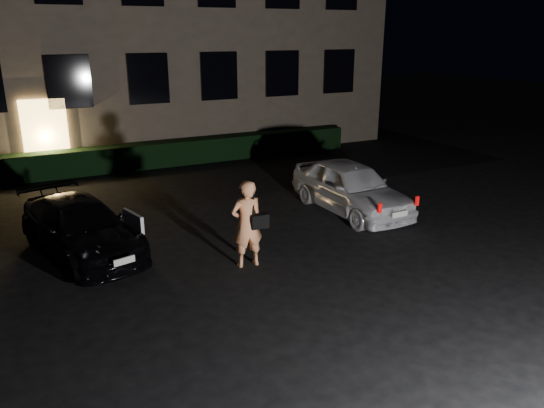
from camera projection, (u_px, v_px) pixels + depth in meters
name	position (u px, v px, depth m)	size (l,w,h in m)	color
ground	(304.00, 289.00, 9.87)	(80.00, 80.00, 0.00)	black
hedge	(157.00, 155.00, 18.68)	(15.00, 0.70, 0.85)	black
sedan	(81.00, 227.00, 11.34)	(2.55, 4.26, 1.16)	black
hatch	(351.00, 187.00, 13.93)	(1.71, 4.00, 1.35)	white
man	(247.00, 224.00, 10.61)	(0.75, 0.46, 1.81)	#FF9F67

